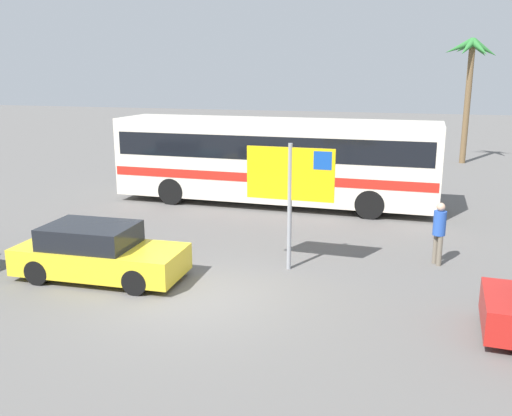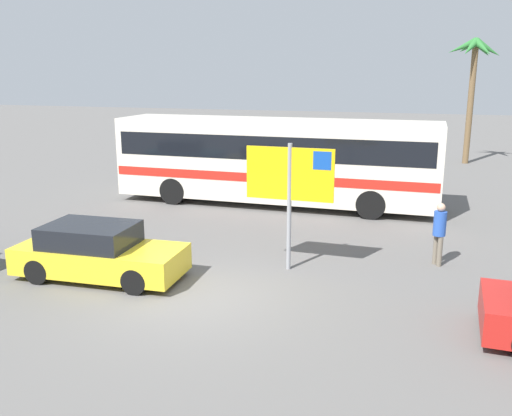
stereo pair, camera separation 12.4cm
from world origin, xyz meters
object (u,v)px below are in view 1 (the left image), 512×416
Objects in this scene: bus_front_coach at (274,157)px; pedestrian_near_sign at (439,229)px; car_yellow at (98,253)px; ferry_sign at (292,179)px.

pedestrian_near_sign is (5.83, -5.32, -0.82)m from bus_front_coach.
pedestrian_near_sign reaches higher than car_yellow.
pedestrian_near_sign is at bearing -42.39° from bus_front_coach.
ferry_sign is at bearing 21.93° from car_yellow.
pedestrian_near_sign is at bearing 20.83° from car_yellow.
bus_front_coach is 3.71× the size of ferry_sign.
car_yellow is at bearing -10.76° from pedestrian_near_sign.
ferry_sign is 0.78× the size of car_yellow.
bus_front_coach is at bearing 74.35° from car_yellow.
ferry_sign reaches higher than bus_front_coach.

